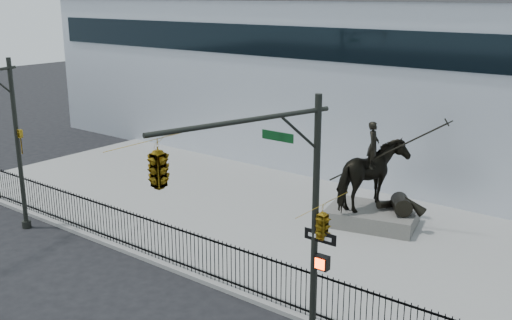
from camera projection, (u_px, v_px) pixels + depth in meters
The scene contains 8 objects.
ground at pixel (136, 277), 20.48m from camera, with size 120.00×120.00×0.00m, color black.
plaza at pixel (261, 217), 25.78m from camera, with size 30.00×12.00×0.15m, color gray.
building at pixel (398, 81), 34.46m from camera, with size 44.00×14.00×9.00m, color silver.
picket_fence at pixel (162, 241), 21.19m from camera, with size 22.10×0.10×1.50m.
statue_plinth at pixel (372, 216), 24.69m from camera, with size 3.54×2.43×0.66m, color #55524E.
equestrian_statue at pixel (376, 177), 24.20m from camera, with size 4.42×3.28×3.84m.
traffic_signal_left at pixel (0, 138), 22.93m from camera, with size 1.52×4.84×7.00m.
traffic_signal_right at pixel (246, 196), 13.83m from camera, with size 2.17×6.86×7.00m.
Camera 1 is at (14.72, -12.18, 9.36)m, focal length 42.00 mm.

